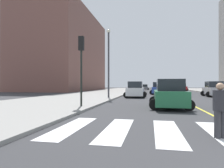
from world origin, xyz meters
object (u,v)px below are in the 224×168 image
object	(u,v)px
car_white_fourth	(136,90)
pedestrian_crossing	(220,108)
car_blue_third	(158,89)
traffic_light_far_corner	(81,57)
car_red_seventh	(182,87)
street_lamp	(109,57)
car_gray_nearest	(145,87)
car_yellow_second	(174,88)
car_green_sixth	(169,95)
car_silver_fifth	(214,89)

from	to	relation	value
car_white_fourth	pedestrian_crossing	world-z (taller)	car_white_fourth
car_blue_third	traffic_light_far_corner	world-z (taller)	traffic_light_far_corner
car_red_seventh	street_lamp	world-z (taller)	street_lamp
car_blue_third	pedestrian_crossing	xyz separation A→B (m)	(0.80, -26.94, -0.01)
car_gray_nearest	car_red_seventh	size ratio (longest dim) A/B	0.88
street_lamp	car_yellow_second	bearing A→B (deg)	65.73
car_red_seventh	street_lamp	bearing A→B (deg)	68.52
car_gray_nearest	street_lamp	world-z (taller)	street_lamp
car_blue_third	street_lamp	bearing A→B (deg)	-116.14
car_yellow_second	pedestrian_crossing	world-z (taller)	car_yellow_second
traffic_light_far_corner	pedestrian_crossing	size ratio (longest dim) A/B	2.87
car_blue_third	traffic_light_far_corner	xyz separation A→B (m)	(-6.12, -20.49, 2.65)
car_green_sixth	street_lamp	world-z (taller)	street_lamp
car_silver_fifth	car_red_seventh	distance (m)	25.74
pedestrian_crossing	car_green_sixth	bearing A→B (deg)	-100.48
car_gray_nearest	traffic_light_far_corner	world-z (taller)	traffic_light_far_corner
car_yellow_second	pedestrian_crossing	xyz separation A→B (m)	(-2.98, -37.69, -0.02)
car_silver_fifth	pedestrian_crossing	xyz separation A→B (m)	(-6.46, -22.12, -0.03)
street_lamp	pedestrian_crossing	bearing A→B (deg)	-66.05
car_yellow_second	traffic_light_far_corner	world-z (taller)	traffic_light_far_corner
pedestrian_crossing	car_silver_fifth	bearing A→B (deg)	-122.78
car_green_sixth	street_lamp	bearing A→B (deg)	127.38
car_silver_fifth	street_lamp	distance (m)	15.39
car_silver_fifth	car_blue_third	bearing A→B (deg)	-32.48
traffic_light_far_corner	car_yellow_second	bearing A→B (deg)	72.42
car_blue_third	car_green_sixth	bearing A→B (deg)	-87.54
pedestrian_crossing	street_lamp	xyz separation A→B (m)	(-6.95, 15.65, 3.91)
car_green_sixth	traffic_light_far_corner	distance (m)	6.77
car_red_seventh	street_lamp	xyz separation A→B (m)	(-13.22, -32.21, 3.96)
car_green_sixth	pedestrian_crossing	bearing A→B (deg)	-84.00
car_white_fourth	traffic_light_far_corner	bearing A→B (deg)	-103.51
car_red_seventh	traffic_light_far_corner	world-z (taller)	traffic_light_far_corner
car_yellow_second	car_green_sixth	xyz separation A→B (m)	(-3.78, -30.08, -0.02)
car_white_fourth	car_red_seventh	world-z (taller)	car_white_fourth
car_gray_nearest	street_lamp	xyz separation A→B (m)	(-3.21, -38.86, 4.06)
car_silver_fifth	street_lamp	bearing A→B (deg)	26.82
car_silver_fifth	pedestrian_crossing	size ratio (longest dim) A/B	2.75
car_gray_nearest	car_blue_third	world-z (taller)	car_blue_third
car_yellow_second	car_blue_third	size ratio (longest dim) A/B	0.99
car_yellow_second	car_silver_fifth	distance (m)	15.95
car_gray_nearest	car_blue_third	bearing A→B (deg)	-84.31
car_blue_third	car_white_fourth	xyz separation A→B (m)	(-3.22, -8.34, -0.00)
car_gray_nearest	street_lamp	bearing A→B (deg)	-95.12
traffic_light_far_corner	car_white_fourth	bearing A→B (deg)	76.56
traffic_light_far_corner	pedestrian_crossing	distance (m)	9.83
car_green_sixth	street_lamp	size ratio (longest dim) A/B	0.56
car_gray_nearest	car_silver_fifth	size ratio (longest dim) A/B	0.81
car_gray_nearest	pedestrian_crossing	xyz separation A→B (m)	(3.74, -54.52, 0.15)
car_blue_third	car_red_seventh	xyz separation A→B (m)	(7.06, 20.92, -0.06)
car_yellow_second	car_silver_fifth	xyz separation A→B (m)	(3.48, -15.57, 0.01)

